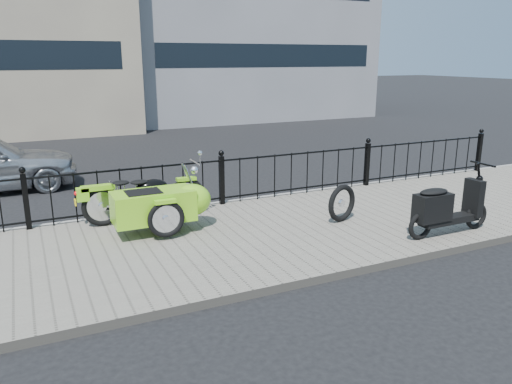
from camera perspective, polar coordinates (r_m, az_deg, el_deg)
name	(u,v)px	position (r m, az deg, el deg)	size (l,w,h in m)	color
ground	(249,229)	(8.80, -0.76, -4.28)	(120.00, 120.00, 0.00)	black
sidewalk	(262,235)	(8.35, 0.66, -4.92)	(30.00, 3.80, 0.12)	slate
curb	(220,205)	(10.04, -4.18, -1.47)	(30.00, 0.10, 0.12)	gray
iron_fence	(222,181)	(9.78, -3.94, 1.28)	(14.11, 0.11, 1.08)	black
motorcycle_sidecar	(162,202)	(8.44, -10.71, -1.15)	(2.28, 1.47, 0.98)	black
scooter	(445,209)	(8.60, 20.79, -1.81)	(1.68, 0.49, 1.14)	black
spare_tire	(342,203)	(8.87, 9.78, -1.26)	(0.67, 0.67, 0.10)	black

